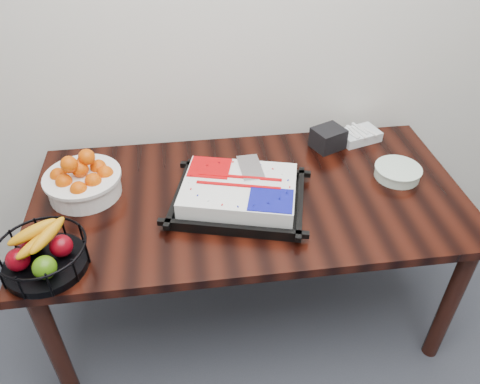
{
  "coord_description": "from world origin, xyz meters",
  "views": [
    {
      "loc": [
        -0.24,
        0.49,
        1.97
      ],
      "look_at": [
        -0.05,
        1.92,
        0.83
      ],
      "focal_mm": 35.0,
      "sensor_mm": 36.0,
      "label": 1
    }
  ],
  "objects": [
    {
      "name": "fork_bag",
      "position": [
        0.59,
        2.35,
        0.78
      ],
      "size": [
        0.22,
        0.17,
        0.06
      ],
      "color": "silver",
      "rests_on": "table"
    },
    {
      "name": "fruit_basket",
      "position": [
        -0.76,
        1.69,
        0.82
      ],
      "size": [
        0.31,
        0.31,
        0.16
      ],
      "color": "black",
      "rests_on": "table"
    },
    {
      "name": "cake_tray",
      "position": [
        -0.05,
        1.95,
        0.8
      ],
      "size": [
        0.6,
        0.52,
        0.11
      ],
      "color": "black",
      "rests_on": "table"
    },
    {
      "name": "table",
      "position": [
        0.0,
        2.0,
        0.66
      ],
      "size": [
        1.8,
        0.9,
        0.75
      ],
      "color": "black",
      "rests_on": "ground"
    },
    {
      "name": "napkin_box",
      "position": [
        0.42,
        2.31,
        0.8
      ],
      "size": [
        0.17,
        0.16,
        0.1
      ],
      "primitive_type": "cube",
      "rotation": [
        0.0,
        0.0,
        0.41
      ],
      "color": "black",
      "rests_on": "table"
    },
    {
      "name": "tangerine_bowl",
      "position": [
        -0.68,
        2.09,
        0.84
      ],
      "size": [
        0.31,
        0.31,
        0.2
      ],
      "color": "white",
      "rests_on": "table"
    },
    {
      "name": "plate_stack",
      "position": [
        0.66,
        2.03,
        0.78
      ],
      "size": [
        0.2,
        0.2,
        0.05
      ],
      "color": "white",
      "rests_on": "table"
    }
  ]
}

